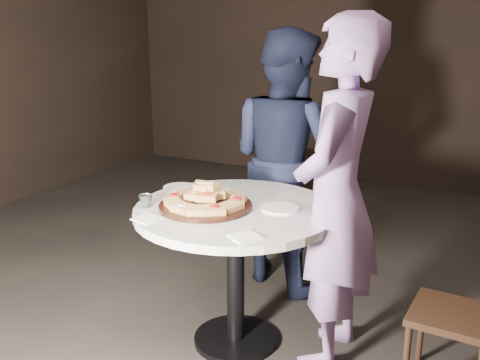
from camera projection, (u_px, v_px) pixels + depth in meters
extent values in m
plane|color=black|center=(213.00, 341.00, 2.91)|extent=(7.00, 7.00, 0.00)
cylinder|color=black|center=(236.00, 338.00, 2.91)|extent=(0.58, 0.58, 0.03)
cylinder|color=black|center=(236.00, 277.00, 2.81)|extent=(0.12, 0.12, 0.71)
cylinder|color=silver|center=(235.00, 211.00, 2.71)|extent=(1.31, 1.31, 0.04)
cylinder|color=black|center=(206.00, 206.00, 2.69)|extent=(0.55, 0.55, 0.02)
cube|color=tan|center=(237.00, 202.00, 2.65)|extent=(0.11, 0.12, 0.05)
cylinder|color=red|center=(237.00, 198.00, 2.65)|extent=(0.06, 0.06, 0.01)
cube|color=tan|center=(236.00, 197.00, 2.74)|extent=(0.13, 0.12, 0.05)
cube|color=tan|center=(227.00, 193.00, 2.80)|extent=(0.12, 0.10, 0.05)
cylinder|color=beige|center=(227.00, 189.00, 2.80)|extent=(0.06, 0.06, 0.01)
cube|color=tan|center=(213.00, 191.00, 2.84)|extent=(0.11, 0.09, 0.05)
cube|color=tan|center=(197.00, 191.00, 2.83)|extent=(0.13, 0.12, 0.05)
cylinder|color=red|center=(197.00, 188.00, 2.82)|extent=(0.06, 0.06, 0.01)
cube|color=tan|center=(183.00, 194.00, 2.79)|extent=(0.09, 0.11, 0.05)
cube|color=tan|center=(175.00, 199.00, 2.71)|extent=(0.09, 0.11, 0.05)
cylinder|color=red|center=(174.00, 195.00, 2.71)|extent=(0.05, 0.05, 0.01)
cube|color=tan|center=(174.00, 204.00, 2.63)|extent=(0.13, 0.12, 0.05)
cube|color=tan|center=(182.00, 208.00, 2.57)|extent=(0.11, 0.09, 0.05)
cylinder|color=beige|center=(182.00, 204.00, 2.56)|extent=(0.05, 0.05, 0.01)
cube|color=tan|center=(197.00, 211.00, 2.53)|extent=(0.12, 0.11, 0.05)
cube|color=tan|center=(215.00, 210.00, 2.54)|extent=(0.13, 0.12, 0.05)
cylinder|color=red|center=(215.00, 206.00, 2.53)|extent=(0.06, 0.06, 0.01)
cube|color=tan|center=(229.00, 207.00, 2.58)|extent=(0.10, 0.11, 0.05)
cube|color=tan|center=(216.00, 194.00, 2.69)|extent=(0.12, 0.12, 0.04)
cylinder|color=#2D6B1E|center=(216.00, 190.00, 2.68)|extent=(0.07, 0.07, 0.01)
cube|color=tan|center=(204.00, 191.00, 2.72)|extent=(0.09, 0.11, 0.04)
cylinder|color=beige|center=(204.00, 188.00, 2.72)|extent=(0.05, 0.05, 0.01)
cube|color=tan|center=(195.00, 195.00, 2.66)|extent=(0.08, 0.10, 0.04)
cylinder|color=orange|center=(195.00, 191.00, 2.66)|extent=(0.05, 0.05, 0.01)
cube|color=tan|center=(207.00, 198.00, 2.63)|extent=(0.12, 0.10, 0.04)
cylinder|color=red|center=(207.00, 193.00, 2.62)|extent=(0.06, 0.06, 0.01)
cube|color=tan|center=(210.00, 187.00, 2.69)|extent=(0.11, 0.09, 0.04)
cylinder|color=beige|center=(210.00, 183.00, 2.68)|extent=(0.05, 0.05, 0.01)
cube|color=tan|center=(202.00, 186.00, 2.70)|extent=(0.11, 0.12, 0.04)
cylinder|color=beige|center=(201.00, 182.00, 2.69)|extent=(0.06, 0.06, 0.01)
cylinder|color=white|center=(180.00, 188.00, 3.01)|extent=(0.23, 0.23, 0.01)
cylinder|color=white|center=(280.00, 208.00, 2.67)|extent=(0.24, 0.24, 0.01)
imported|color=silver|center=(146.00, 201.00, 2.70)|extent=(0.09, 0.09, 0.06)
cube|color=white|center=(147.00, 219.00, 2.53)|extent=(0.13, 0.13, 0.01)
cube|color=white|center=(245.00, 237.00, 2.31)|extent=(0.17, 0.17, 0.01)
cube|color=black|center=(313.00, 197.00, 4.02)|extent=(0.49, 0.49, 0.04)
cube|color=black|center=(297.00, 175.00, 3.83)|extent=(0.39, 0.15, 0.42)
cylinder|color=black|center=(343.00, 223.00, 4.08)|extent=(0.04, 0.04, 0.42)
cylinder|color=black|center=(308.00, 213.00, 4.31)|extent=(0.04, 0.04, 0.42)
cylinder|color=black|center=(316.00, 235.00, 3.85)|extent=(0.04, 0.04, 0.42)
cylinder|color=black|center=(281.00, 223.00, 4.08)|extent=(0.04, 0.04, 0.42)
cube|color=black|center=(452.00, 315.00, 2.43)|extent=(0.37, 0.37, 0.03)
cylinder|color=black|center=(421.00, 328.00, 2.69)|extent=(0.03, 0.03, 0.38)
cylinder|color=black|center=(406.00, 359.00, 2.43)|extent=(0.03, 0.03, 0.38)
imported|color=#141931|center=(285.00, 160.00, 3.44)|extent=(0.98, 0.88, 1.65)
imported|color=#8268A3|center=(336.00, 198.00, 2.56)|extent=(0.44, 0.65, 1.72)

